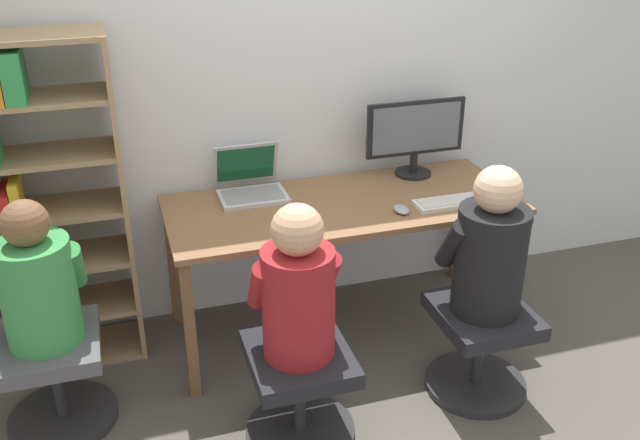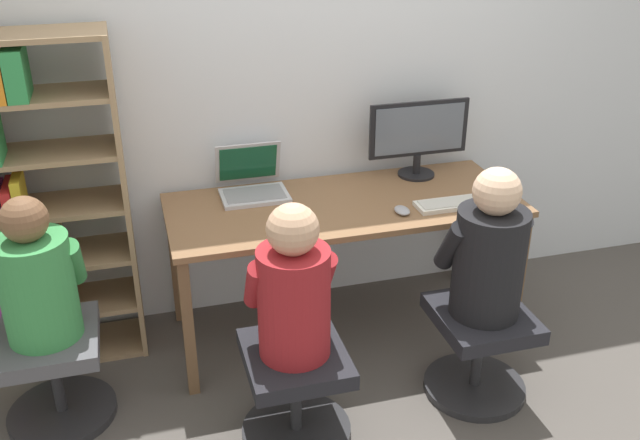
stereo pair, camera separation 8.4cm
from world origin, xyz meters
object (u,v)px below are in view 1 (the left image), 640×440
object	(u,v)px
office_chair_left	(480,343)
office_chair_right	(300,388)
person_at_laptop	(298,290)
office_chair_side	(55,374)
keyboard	(455,202)
desktop_monitor	(415,135)
person_at_monitor	(490,250)
laptop	(251,185)
person_near_shelf	(37,282)

from	to	relation	value
office_chair_left	office_chair_right	xyz separation A→B (m)	(-0.88, -0.06, 0.00)
person_at_laptop	office_chair_side	bearing A→B (deg)	158.20
keyboard	office_chair_side	size ratio (longest dim) A/B	0.86
desktop_monitor	person_at_monitor	size ratio (longest dim) A/B	0.79
keyboard	office_chair_side	bearing A→B (deg)	-175.87
laptop	office_chair_right	bearing A→B (deg)	-91.16
laptop	office_chair_right	distance (m)	1.09
office_chair_left	office_chair_right	distance (m)	0.88
person_at_monitor	person_near_shelf	xyz separation A→B (m)	(-1.86, 0.34, -0.03)
person_near_shelf	office_chair_right	bearing A→B (deg)	-22.25
laptop	person_near_shelf	world-z (taller)	person_near_shelf
person_at_laptop	keyboard	bearing A→B (deg)	29.31
office_chair_side	person_near_shelf	bearing A→B (deg)	90.00
desktop_monitor	laptop	distance (m)	0.91
laptop	person_near_shelf	size ratio (longest dim) A/B	0.52
keyboard	office_chair_left	world-z (taller)	keyboard
laptop	keyboard	world-z (taller)	laptop
desktop_monitor	office_chair_left	xyz separation A→B (m)	(-0.03, -0.89, -0.71)
office_chair_left	office_chair_side	world-z (taller)	same
desktop_monitor	person_at_laptop	world-z (taller)	desktop_monitor
office_chair_left	person_at_laptop	xyz separation A→B (m)	(-0.88, -0.06, 0.48)
desktop_monitor	person_near_shelf	distance (m)	1.99
desktop_monitor	laptop	size ratio (longest dim) A/B	1.63
person_at_monitor	person_at_laptop	bearing A→B (deg)	-176.08
person_at_monitor	person_at_laptop	distance (m)	0.88
laptop	office_chair_left	xyz separation A→B (m)	(0.86, -0.89, -0.54)
person_at_monitor	office_chair_side	bearing A→B (deg)	169.86
keyboard	person_at_laptop	xyz separation A→B (m)	(-0.95, -0.53, -0.02)
keyboard	office_chair_right	bearing A→B (deg)	-150.49
office_chair_right	person_at_monitor	distance (m)	1.01
laptop	person_at_laptop	world-z (taller)	person_at_laptop
desktop_monitor	office_chair_left	distance (m)	1.14
office_chair_right	person_near_shelf	size ratio (longest dim) A/B	0.74
keyboard	person_near_shelf	bearing A→B (deg)	-176.00
office_chair_left	person_at_laptop	size ratio (longest dim) A/B	0.72
office_chair_side	person_near_shelf	size ratio (longest dim) A/B	0.74
person_at_laptop	office_chair_side	world-z (taller)	person_at_laptop
desktop_monitor	person_near_shelf	bearing A→B (deg)	-163.81
keyboard	person_at_monitor	bearing A→B (deg)	-98.45
office_chair_right	person_near_shelf	distance (m)	1.16
person_near_shelf	laptop	bearing A→B (deg)	28.62
desktop_monitor	keyboard	distance (m)	0.47
person_at_laptop	person_near_shelf	world-z (taller)	person_at_laptop
office_chair_left	person_at_laptop	world-z (taller)	person_at_laptop
person_at_monitor	person_near_shelf	bearing A→B (deg)	169.72
laptop	person_at_monitor	world-z (taller)	person_at_monitor
laptop	person_at_monitor	distance (m)	1.24
office_chair_right	person_at_monitor	size ratio (longest dim) A/B	0.69
laptop	office_chair_side	world-z (taller)	laptop
keyboard	person_near_shelf	distance (m)	1.94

